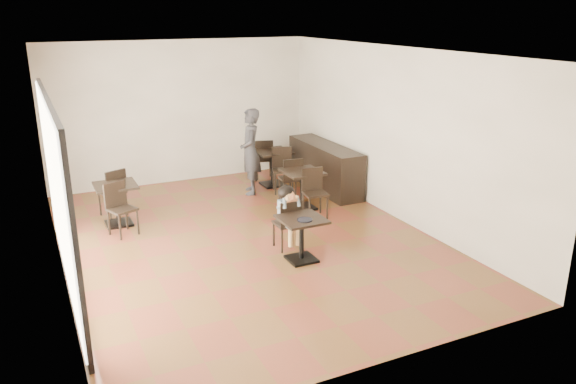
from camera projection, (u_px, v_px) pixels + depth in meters
floor at (247, 240)px, 9.78m from camera, size 6.00×8.00×0.01m
ceiling at (243, 51)px, 8.79m from camera, size 6.00×8.00×0.01m
wall_back at (181, 112)px, 12.71m from camera, size 6.00×0.01×3.20m
wall_front at (385, 233)px, 5.85m from camera, size 6.00×0.01×3.20m
wall_left at (50, 172)px, 8.05m from camera, size 0.01×8.00×3.20m
wall_right at (394, 134)px, 10.51m from camera, size 0.01×8.00×3.20m
storefront_window at (57, 195)px, 7.70m from camera, size 0.04×4.50×2.60m
child_table at (302, 239)px, 8.87m from camera, size 0.68×0.68×0.72m
child_chair at (287, 224)px, 9.32m from camera, size 0.39×0.39×0.86m
child at (287, 217)px, 9.29m from camera, size 0.39×0.54×1.09m
plate at (305, 220)px, 8.67m from camera, size 0.24×0.24×0.01m
pizza_slice at (292, 198)px, 9.00m from camera, size 0.25×0.19×0.06m
adult_patron at (250, 152)px, 12.00m from camera, size 0.63×0.78×1.85m
cafe_table_mid at (302, 190)px, 11.20m from camera, size 0.83×0.83×0.78m
cafe_table_left at (117, 205)px, 10.35m from camera, size 0.97×0.97×0.78m
cafe_table_back at (273, 168)px, 12.68m from camera, size 0.96×0.96×0.81m
chair_mid_a at (290, 179)px, 11.64m from camera, size 0.47×0.47×0.94m
chair_mid_b at (315, 194)px, 10.70m from camera, size 0.47×0.47×0.94m
chair_left_a at (112, 192)px, 10.80m from camera, size 0.55×0.55×0.94m
chair_left_b at (122, 210)px, 9.86m from camera, size 0.55×0.55×0.94m
chair_back_a at (263, 159)px, 13.13m from camera, size 0.55×0.55×0.97m
chair_back_b at (283, 171)px, 12.19m from camera, size 0.55×0.55×0.97m
service_counter at (325, 167)px, 12.43m from camera, size 0.60×2.40×1.00m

